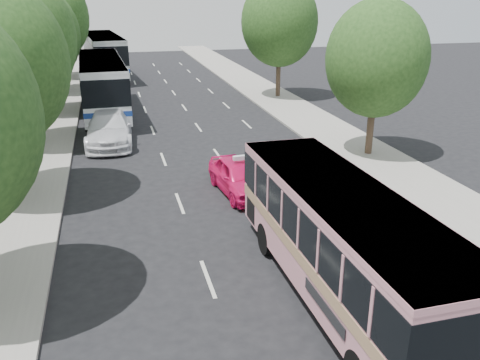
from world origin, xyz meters
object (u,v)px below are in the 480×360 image
object	(u,v)px
tour_coach_front	(102,81)
white_pickup	(109,128)
pink_taxi	(240,176)
tour_coach_rear	(104,52)
pink_bus	(342,234)

from	to	relation	value
tour_coach_front	white_pickup	bearing A→B (deg)	-90.38
pink_taxi	tour_coach_front	xyz separation A→B (m)	(-5.50, 16.73, 1.58)
pink_taxi	white_pickup	bearing A→B (deg)	114.14
tour_coach_front	tour_coach_rear	distance (m)	16.79
pink_bus	tour_coach_rear	distance (m)	42.41
pink_taxi	tour_coach_rear	xyz separation A→B (m)	(-5.27, 33.53, 1.73)
pink_taxi	tour_coach_rear	bearing A→B (deg)	93.16
pink_bus	tour_coach_rear	bearing A→B (deg)	97.21
pink_taxi	tour_coach_front	world-z (taller)	tour_coach_front
pink_bus	tour_coach_rear	world-z (taller)	tour_coach_rear
pink_bus	pink_taxi	distance (m)	8.58
tour_coach_front	tour_coach_rear	size ratio (longest dim) A/B	0.93
pink_bus	white_pickup	size ratio (longest dim) A/B	1.67
tour_coach_front	pink_taxi	bearing A→B (deg)	-73.93
pink_taxi	tour_coach_rear	size ratio (longest dim) A/B	0.31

